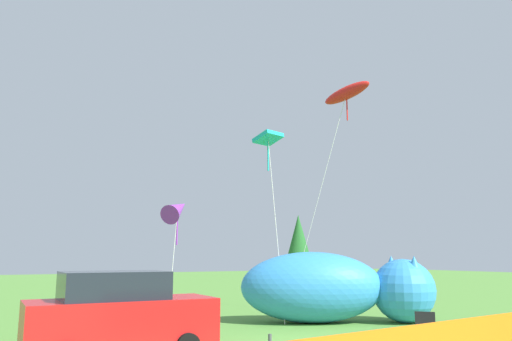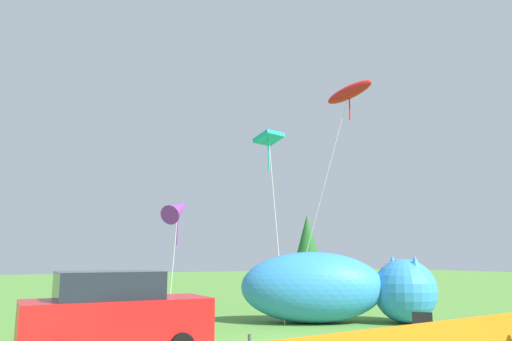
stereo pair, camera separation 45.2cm
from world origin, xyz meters
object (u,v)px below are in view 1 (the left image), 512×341
object	(u,v)px
folding_chair	(426,326)
kite_teal_diamond	(268,141)
kite_purple_delta	(178,209)
parked_car	(120,315)
kite_red_lizard	(346,94)
inflatable_cat	(334,290)

from	to	relation	value
folding_chair	kite_teal_diamond	bearing A→B (deg)	57.69
kite_purple_delta	kite_teal_diamond	size ratio (longest dim) A/B	0.65
folding_chair	kite_purple_delta	bearing A→B (deg)	78.82
parked_car	kite_purple_delta	size ratio (longest dim) A/B	0.95
parked_car	kite_red_lizard	xyz separation A→B (m)	(11.19, 4.79, 8.74)
folding_chair	inflatable_cat	size ratio (longest dim) A/B	0.13
folding_chair	inflatable_cat	bearing A→B (deg)	40.23
parked_car	inflatable_cat	size ratio (longest dim) A/B	0.64
parked_car	kite_purple_delta	world-z (taller)	kite_purple_delta
kite_purple_delta	kite_teal_diamond	world-z (taller)	kite_teal_diamond
parked_car	inflatable_cat	distance (m)	8.58
parked_car	kite_teal_diamond	size ratio (longest dim) A/B	0.62
inflatable_cat	kite_red_lizard	bearing A→B (deg)	67.99
folding_chair	kite_red_lizard	xyz separation A→B (m)	(3.62, 7.29, 9.22)
parked_car	kite_teal_diamond	world-z (taller)	kite_teal_diamond
kite_red_lizard	kite_purple_delta	xyz separation A→B (m)	(-7.99, 0.12, -5.68)
kite_purple_delta	parked_car	bearing A→B (deg)	-123.08
parked_car	inflatable_cat	world-z (taller)	inflatable_cat
folding_chair	kite_teal_diamond	xyz separation A→B (m)	(-1.07, 6.45, 6.29)
inflatable_cat	kite_red_lizard	world-z (taller)	kite_red_lizard
parked_car	kite_teal_diamond	xyz separation A→B (m)	(6.51, 3.95, 5.81)
parked_car	kite_red_lizard	size ratio (longest dim) A/B	0.43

